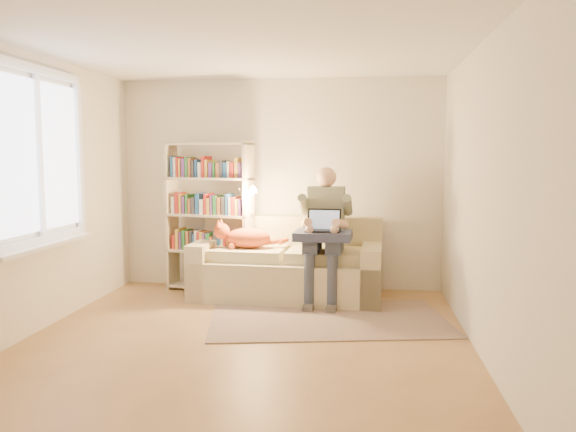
# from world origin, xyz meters

# --- Properties ---
(floor) EXTENTS (4.50, 4.50, 0.00)m
(floor) POSITION_xyz_m (0.00, 0.00, 0.00)
(floor) COLOR olive
(floor) RESTS_ON ground
(ceiling) EXTENTS (4.00, 4.50, 0.02)m
(ceiling) POSITION_xyz_m (0.00, 0.00, 2.60)
(ceiling) COLOR white
(ceiling) RESTS_ON wall_back
(wall_left) EXTENTS (0.02, 4.50, 2.60)m
(wall_left) POSITION_xyz_m (-2.00, 0.00, 1.30)
(wall_left) COLOR silver
(wall_left) RESTS_ON floor
(wall_right) EXTENTS (0.02, 4.50, 2.60)m
(wall_right) POSITION_xyz_m (2.00, 0.00, 1.30)
(wall_right) COLOR silver
(wall_right) RESTS_ON floor
(wall_back) EXTENTS (4.00, 0.02, 2.60)m
(wall_back) POSITION_xyz_m (0.00, 2.25, 1.30)
(wall_back) COLOR silver
(wall_back) RESTS_ON floor
(wall_front) EXTENTS (4.00, 0.02, 2.60)m
(wall_front) POSITION_xyz_m (0.00, -2.25, 1.30)
(wall_front) COLOR silver
(wall_front) RESTS_ON floor
(window) EXTENTS (0.12, 1.52, 1.69)m
(window) POSITION_xyz_m (-1.95, 0.20, 1.38)
(window) COLOR white
(window) RESTS_ON wall_left
(sofa) EXTENTS (2.21, 1.07, 0.92)m
(sofa) POSITION_xyz_m (0.17, 1.75, 0.34)
(sofa) COLOR #C4B78B
(sofa) RESTS_ON floor
(person) EXTENTS (0.44, 0.68, 1.53)m
(person) POSITION_xyz_m (0.61, 1.56, 0.86)
(person) COLOR gray
(person) RESTS_ON sofa
(cat) EXTENTS (0.81, 0.30, 0.29)m
(cat) POSITION_xyz_m (-0.37, 1.63, 0.71)
(cat) COLOR orange
(cat) RESTS_ON sofa
(blanket) EXTENTS (0.64, 0.53, 0.09)m
(blanket) POSITION_xyz_m (0.62, 1.42, 0.78)
(blanket) COLOR #2B324C
(blanket) RESTS_ON person
(laptop) EXTENTS (0.38, 0.30, 0.32)m
(laptop) POSITION_xyz_m (0.62, 1.43, 0.89)
(laptop) COLOR black
(laptop) RESTS_ON blanket
(bookshelf) EXTENTS (1.20, 0.57, 1.83)m
(bookshelf) POSITION_xyz_m (-0.81, 1.90, 1.01)
(bookshelf) COLOR beige
(bookshelf) RESTS_ON floor
(rug) EXTENTS (2.58, 1.81, 0.01)m
(rug) POSITION_xyz_m (0.70, 0.85, 0.01)
(rug) COLOR gray
(rug) RESTS_ON floor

